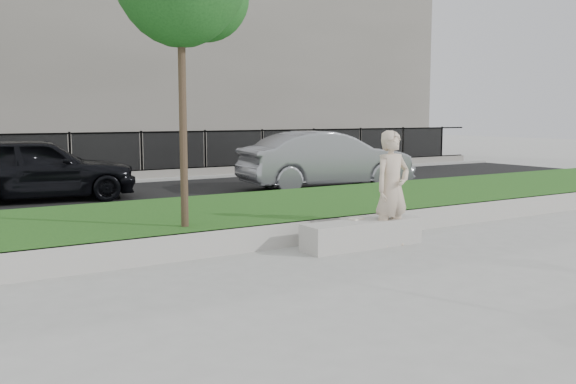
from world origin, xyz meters
TOP-DOWN VIEW (x-y plane):
  - ground at (0.00, 0.00)m, footprint 90.00×90.00m
  - grass_bank at (0.00, 3.00)m, footprint 34.00×4.00m
  - grass_kerb at (0.00, 1.04)m, footprint 34.00×0.08m
  - street at (0.00, 8.50)m, footprint 34.00×7.00m
  - far_pavement at (0.00, 13.00)m, footprint 34.00×3.00m
  - iron_fence at (0.00, 12.00)m, footprint 32.00×0.30m
  - building_facade at (0.00, 20.00)m, footprint 34.00×10.00m
  - stone_bench at (1.16, 0.40)m, footprint 2.11×0.53m
  - man at (1.64, 0.25)m, footprint 0.70×0.47m
  - book at (1.14, 0.54)m, footprint 0.26×0.21m
  - car_dark at (-2.15, 8.77)m, footprint 4.84×2.51m
  - car_silver at (5.31, 7.19)m, footprint 5.11×2.40m

SIDE VIEW (x-z plane):
  - ground at x=0.00m, z-range 0.00..0.00m
  - street at x=0.00m, z-range 0.00..0.04m
  - far_pavement at x=0.00m, z-range 0.00..0.12m
  - grass_bank at x=0.00m, z-range 0.00..0.40m
  - grass_kerb at x=0.00m, z-range 0.00..0.40m
  - stone_bench at x=1.16m, z-range 0.00..0.43m
  - book at x=1.14m, z-range 0.43..0.46m
  - iron_fence at x=0.00m, z-range -0.21..1.29m
  - car_dark at x=-2.15m, z-range 0.04..1.61m
  - car_silver at x=5.31m, z-range 0.04..1.66m
  - man at x=1.64m, z-range 0.00..1.87m
  - building_facade at x=0.00m, z-range 0.00..10.00m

